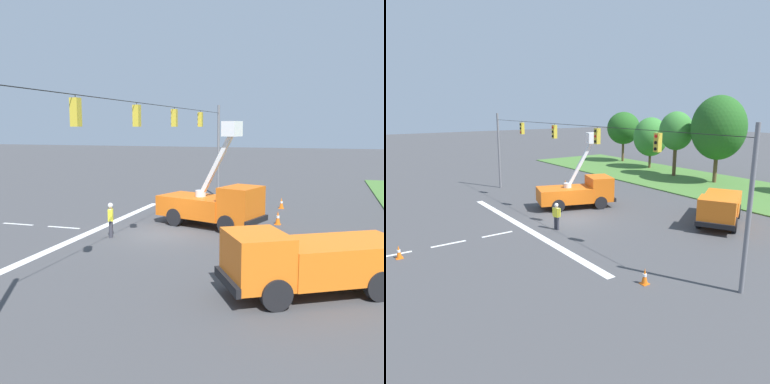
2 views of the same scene
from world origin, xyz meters
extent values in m
plane|color=#424244|center=(0.00, 0.00, 0.00)|extent=(200.00, 200.00, 0.00)
cube|color=silver|center=(0.00, -3.70, 0.00)|extent=(17.60, 0.50, 0.01)
cube|color=silver|center=(0.00, -5.70, 0.00)|extent=(0.20, 2.00, 0.01)
cube|color=silver|center=(0.00, -8.70, 0.00)|extent=(0.20, 2.00, 0.01)
cylinder|color=slate|center=(-13.00, 0.00, 3.60)|extent=(0.20, 0.20, 7.20)
cylinder|color=black|center=(0.00, 0.00, 6.60)|extent=(26.00, 0.03, 0.03)
cylinder|color=black|center=(-7.74, 0.00, 6.55)|extent=(0.02, 0.02, 0.10)
cube|color=gold|center=(-7.74, 0.00, 6.02)|extent=(0.32, 0.28, 0.96)
cylinder|color=black|center=(-7.74, -0.16, 6.34)|extent=(0.16, 0.05, 0.16)
cylinder|color=black|center=(-7.74, -0.16, 6.02)|extent=(0.16, 0.05, 0.16)
cylinder|color=red|center=(-7.74, -0.16, 5.70)|extent=(0.16, 0.05, 0.16)
cylinder|color=black|center=(-2.44, 0.00, 6.55)|extent=(0.02, 0.02, 0.10)
cube|color=gold|center=(-2.44, 0.00, 6.02)|extent=(0.32, 0.28, 0.96)
cylinder|color=red|center=(-2.44, -0.16, 6.34)|extent=(0.16, 0.05, 0.16)
cylinder|color=black|center=(-2.44, -0.16, 6.02)|extent=(0.16, 0.05, 0.16)
cylinder|color=black|center=(-2.44, -0.16, 5.70)|extent=(0.16, 0.05, 0.16)
cylinder|color=black|center=(2.70, 0.00, 6.55)|extent=(0.02, 0.02, 0.10)
cube|color=gold|center=(2.70, 0.00, 6.02)|extent=(0.32, 0.28, 0.96)
cylinder|color=black|center=(2.70, -0.16, 6.34)|extent=(0.16, 0.05, 0.16)
cylinder|color=red|center=(2.70, -0.16, 6.02)|extent=(0.16, 0.05, 0.16)
cylinder|color=black|center=(2.70, -0.16, 5.70)|extent=(0.16, 0.05, 0.16)
cylinder|color=black|center=(7.77, 0.00, 6.55)|extent=(0.02, 0.02, 0.10)
cube|color=gold|center=(7.77, 0.00, 6.02)|extent=(0.32, 0.28, 0.96)
cylinder|color=red|center=(7.77, -0.16, 6.34)|extent=(0.16, 0.05, 0.16)
cylinder|color=black|center=(7.77, -0.16, 6.02)|extent=(0.16, 0.05, 0.16)
cylinder|color=black|center=(7.77, -0.16, 5.70)|extent=(0.16, 0.05, 0.16)
cube|color=orange|center=(-2.98, 1.11, 1.06)|extent=(3.57, 4.61, 1.13)
cube|color=orange|center=(-2.06, 3.86, 1.44)|extent=(2.74, 2.38, 1.88)
cube|color=#1E2838|center=(-1.86, 4.44, 1.77)|extent=(1.97, 0.74, 0.85)
cube|color=black|center=(-1.75, 4.76, 0.65)|extent=(2.33, 0.92, 0.30)
cylinder|color=black|center=(-3.18, 3.99, 0.50)|extent=(0.58, 1.04, 1.00)
cylinder|color=black|center=(-1.08, 3.29, 0.50)|extent=(0.58, 1.04, 1.00)
cylinder|color=black|center=(-4.26, 0.78, 0.50)|extent=(0.58, 1.04, 1.00)
cylinder|color=black|center=(-2.16, 0.07, 0.50)|extent=(0.58, 1.04, 1.00)
cylinder|color=silver|center=(-2.88, 1.39, 1.81)|extent=(0.60, 0.60, 0.36)
cube|color=white|center=(-2.57, 2.33, 3.40)|extent=(0.93, 2.17, 3.67)
cube|color=white|center=(-2.25, 3.28, 5.43)|extent=(1.11, 1.04, 0.80)
cube|color=orange|center=(5.81, 8.73, 1.12)|extent=(4.14, 4.85, 1.25)
cube|color=orange|center=(7.30, 6.10, 1.34)|extent=(2.87, 2.70, 1.68)
cube|color=#1E2838|center=(7.62, 5.55, 1.63)|extent=(1.79, 1.08, 0.75)
cube|color=black|center=(7.79, 5.25, 0.65)|extent=(2.13, 1.31, 0.30)
cylinder|color=black|center=(8.13, 6.85, 0.50)|extent=(0.74, 1.01, 1.00)
cylinder|color=black|center=(6.24, 5.78, 0.50)|extent=(0.74, 1.01, 1.00)
cylinder|color=black|center=(6.38, 9.93, 0.50)|extent=(0.74, 1.01, 1.00)
cylinder|color=black|center=(4.49, 8.85, 0.50)|extent=(0.74, 1.01, 1.00)
cylinder|color=#383842|center=(1.18, -2.18, 0.42)|extent=(0.18, 0.18, 0.85)
cylinder|color=#383842|center=(1.37, -2.11, 0.42)|extent=(0.18, 0.18, 0.85)
cube|color=yellow|center=(1.28, -2.14, 1.15)|extent=(0.46, 0.36, 0.60)
cube|color=silver|center=(1.28, -2.14, 1.15)|extent=(0.42, 0.22, 0.62)
cylinder|color=yellow|center=(1.02, -2.24, 1.18)|extent=(0.11, 0.11, 0.55)
cylinder|color=yellow|center=(1.53, -2.05, 1.18)|extent=(0.11, 0.11, 0.55)
sphere|color=tan|center=(1.28, -2.14, 1.58)|extent=(0.22, 0.22, 0.22)
sphere|color=white|center=(1.28, -2.14, 1.64)|extent=(0.26, 0.26, 0.26)
cube|color=orange|center=(-8.76, 2.61, 0.01)|extent=(0.36, 0.36, 0.03)
cone|color=orange|center=(-8.76, 2.61, 0.31)|extent=(0.23, 0.23, 0.57)
cylinder|color=white|center=(-8.76, 2.61, 0.34)|extent=(0.14, 0.14, 0.10)
cube|color=orange|center=(-9.42, 5.31, 0.01)|extent=(0.36, 0.36, 0.03)
cone|color=orange|center=(-9.42, 5.31, 0.40)|extent=(0.30, 0.30, 0.74)
cylinder|color=white|center=(-9.42, 5.31, 0.44)|extent=(0.18, 0.18, 0.13)
cube|color=orange|center=(-4.18, 5.61, 0.01)|extent=(0.36, 0.36, 0.03)
cone|color=orange|center=(-4.18, 5.61, 0.41)|extent=(0.31, 0.31, 0.77)
cylinder|color=white|center=(-4.18, 5.61, 0.45)|extent=(0.19, 0.19, 0.14)
camera|label=1|loc=(21.28, 8.14, 5.53)|focal=42.00mm
camera|label=2|loc=(21.19, -14.03, 7.77)|focal=35.00mm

